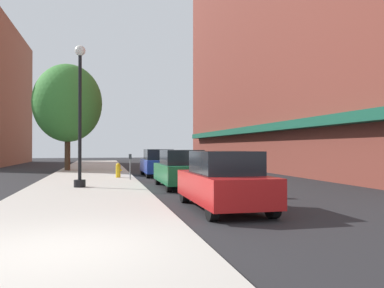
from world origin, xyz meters
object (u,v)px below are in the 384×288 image
car_green (181,169)px  fire_hydrant (118,170)px  car_blue (158,163)px  lamppost (80,113)px  car_red (223,181)px  tree_near (68,103)px  parking_meter_near (130,163)px

car_green → fire_hydrant: bearing=117.1°
car_blue → lamppost: bearing=-121.8°
fire_hydrant → car_red: 11.48m
car_red → fire_hydrant: bearing=100.6°
tree_near → car_blue: tree_near is taller
lamppost → car_blue: (4.26, 7.07, -2.39)m
parking_meter_near → car_blue: bearing=62.2°
lamppost → parking_meter_near: 4.66m
car_red → car_blue: (0.00, 13.32, 0.00)m
car_green → car_blue: bearing=90.7°
parking_meter_near → car_green: (1.95, -3.43, -0.14)m
fire_hydrant → tree_near: size_ratio=0.10×
car_red → lamppost: bearing=122.3°
tree_near → lamppost: bearing=-83.0°
car_green → tree_near: bearing=115.3°
fire_hydrant → car_green: (2.49, -5.01, 0.29)m
lamppost → tree_near: bearing=97.0°
parking_meter_near → car_red: 9.82m
parking_meter_near → car_green: bearing=-60.4°
car_red → car_blue: same height
lamppost → tree_near: tree_near is taller
car_green → car_blue: 7.13m
car_red → car_green: size_ratio=1.00×
tree_near → car_red: (5.79, -18.83, -4.16)m
tree_near → car_green: 14.51m
car_red → parking_meter_near: bearing=99.5°
fire_hydrant → car_blue: (2.49, 2.13, 0.29)m
parking_meter_near → car_blue: size_ratio=0.30×
lamppost → parking_meter_near: bearing=55.6°
fire_hydrant → car_blue: bearing=40.5°
car_blue → car_green: bearing=-90.8°
lamppost → car_green: bearing=-0.9°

